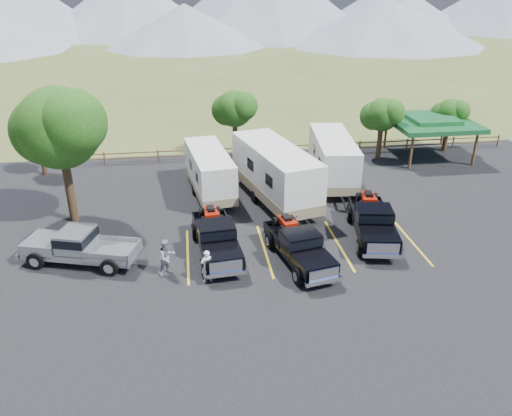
{
  "coord_description": "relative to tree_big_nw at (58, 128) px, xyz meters",
  "views": [
    {
      "loc": [
        -5.58,
        -18.39,
        13.13
      ],
      "look_at": [
        -2.2,
        5.9,
        1.6
      ],
      "focal_mm": 35.0,
      "sensor_mm": 36.0,
      "label": 1
    }
  ],
  "objects": [
    {
      "name": "tree_ne_b",
      "position": [
        27.52,
        8.99,
        -2.47
      ],
      "size": [
        2.77,
        2.59,
        4.27
      ],
      "color": "#302012",
      "rests_on": "ground"
    },
    {
      "name": "rig_left",
      "position": [
        8.03,
        -4.9,
        -4.61
      ],
      "size": [
        2.5,
        6.06,
        1.97
      ],
      "rotation": [
        0.0,
        0.0,
        0.09
      ],
      "color": "black",
      "rests_on": "asphalt_lot"
    },
    {
      "name": "tree_big_nw",
      "position": [
        0.0,
        0.0,
        0.0
      ],
      "size": [
        5.54,
        5.18,
        7.84
      ],
      "color": "#302012",
      "rests_on": "ground"
    },
    {
      "name": "rig_center",
      "position": [
        12.04,
        -6.28,
        -4.65
      ],
      "size": [
        2.9,
        5.91,
        1.89
      ],
      "rotation": [
        0.0,
        0.0,
        0.2
      ],
      "color": "black",
      "rests_on": "asphalt_lot"
    },
    {
      "name": "tree_ne_a",
      "position": [
        21.52,
        7.99,
        -2.11
      ],
      "size": [
        3.11,
        2.92,
        4.76
      ],
      "color": "#302012",
      "rests_on": "ground"
    },
    {
      "name": "pickup_silver",
      "position": [
        1.33,
        -4.97,
        -4.63
      ],
      "size": [
        6.22,
        3.52,
        1.78
      ],
      "rotation": [
        0.0,
        0.0,
        -1.87
      ],
      "color": "gray",
      "rests_on": "asphalt_lot"
    },
    {
      "name": "person_a",
      "position": [
        7.43,
        -7.53,
        -4.74
      ],
      "size": [
        0.69,
        0.56,
        1.64
      ],
      "primitive_type": "imported",
      "rotation": [
        0.0,
        0.0,
        3.47
      ],
      "color": "white",
      "rests_on": "asphalt_lot"
    },
    {
      "name": "asphalt_lot",
      "position": [
        12.55,
        -6.03,
        -5.58
      ],
      "size": [
        44.0,
        34.0,
        0.04
      ],
      "primitive_type": "cube",
      "color": "black",
      "rests_on": "ground"
    },
    {
      "name": "stall_lines",
      "position": [
        12.55,
        -5.03,
        -5.55
      ],
      "size": [
        12.12,
        5.5,
        0.01
      ],
      "color": "gold",
      "rests_on": "asphalt_lot"
    },
    {
      "name": "person_b",
      "position": [
        5.6,
        -6.67,
        -4.63
      ],
      "size": [
        1.14,
        1.1,
        1.86
      ],
      "primitive_type": "imported",
      "rotation": [
        0.0,
        0.0,
        0.62
      ],
      "color": "gray",
      "rests_on": "asphalt_lot"
    },
    {
      "name": "trailer_center",
      "position": [
        12.12,
        1.02,
        -3.69
      ],
      "size": [
        4.63,
        10.24,
        3.56
      ],
      "rotation": [
        0.0,
        0.0,
        0.25
      ],
      "color": "white",
      "rests_on": "asphalt_lot"
    },
    {
      "name": "pavilion",
      "position": [
        25.55,
        7.97,
        -2.81
      ],
      "size": [
        6.2,
        6.2,
        3.22
      ],
      "color": "brown",
      "rests_on": "ground"
    },
    {
      "name": "rig_right",
      "position": [
        16.58,
        -4.31,
        -4.58
      ],
      "size": [
        2.96,
        6.33,
        2.03
      ],
      "rotation": [
        0.0,
        0.0,
        -0.17
      ],
      "color": "black",
      "rests_on": "asphalt_lot"
    },
    {
      "name": "trailer_right",
      "position": [
        16.57,
        3.63,
        -3.88
      ],
      "size": [
        3.2,
        9.25,
        3.2
      ],
      "rotation": [
        0.0,
        0.0,
        -0.11
      ],
      "color": "white",
      "rests_on": "asphalt_lot"
    },
    {
      "name": "ground",
      "position": [
        12.55,
        -9.03,
        -5.6
      ],
      "size": [
        320.0,
        320.0,
        0.0
      ],
      "primitive_type": "plane",
      "color": "#435222",
      "rests_on": "ground"
    },
    {
      "name": "tree_nw_small",
      "position": [
        -3.48,
        7.99,
        -2.81
      ],
      "size": [
        2.59,
        2.43,
        3.85
      ],
      "color": "#302012",
      "rests_on": "ground"
    },
    {
      "name": "tree_north",
      "position": [
        10.52,
        9.99,
        -1.76
      ],
      "size": [
        3.46,
        3.24,
        5.25
      ],
      "color": "#302012",
      "rests_on": "ground"
    },
    {
      "name": "rail_fence",
      "position": [
        14.55,
        9.47,
        -4.99
      ],
      "size": [
        36.12,
        0.12,
        1.0
      ],
      "color": "brown",
      "rests_on": "ground"
    },
    {
      "name": "trailer_left",
      "position": [
        8.13,
        2.71,
        -4.03
      ],
      "size": [
        3.09,
        8.46,
        2.92
      ],
      "rotation": [
        0.0,
        0.0,
        0.14
      ],
      "color": "white",
      "rests_on": "asphalt_lot"
    }
  ]
}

